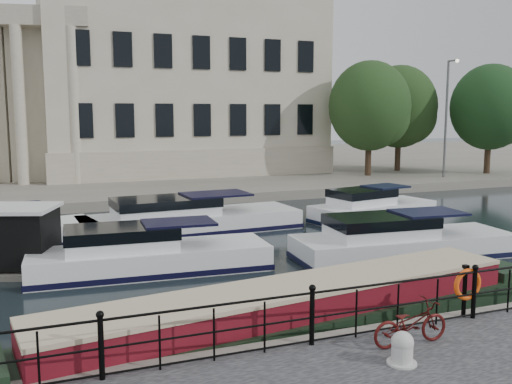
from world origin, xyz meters
The scene contains 12 objects.
ground_plane centered at (0.00, 0.00, 0.00)m, with size 160.00×160.00×0.00m, color black.
far_bank centered at (0.00, 39.00, 0.28)m, with size 120.00×42.00×0.55m, color #6B665B.
railing centered at (0.00, -2.25, 1.20)m, with size 24.14×0.14×1.22m.
civic_building centered at (-1.00, 34.71, 7.04)m, with size 53.55×31.84×16.85m.
lamp_posts centered at (26.00, 20.70, 4.80)m, with size 8.24×1.55×8.07m.
bicycle centered at (1.79, -2.96, 0.99)m, with size 0.58×1.67×0.88m, color #400C0B.
mooring_bollard centered at (1.13, -3.62, 0.84)m, with size 0.54×0.54×0.61m.
life_ring_post centered at (3.86, -2.17, 1.29)m, with size 0.73×0.19×1.19m.
narrowboat centered at (0.48, -0.43, 0.37)m, with size 14.88×3.89×1.54m.
harbour_hut centered at (-5.39, 7.60, 0.95)m, with size 3.59×3.30×2.18m.
cabin_cruisers centered at (1.47, 9.01, 0.37)m, with size 24.25×10.26×1.99m.
trees centered at (22.12, 23.38, 5.29)m, with size 14.80×10.06×8.19m.
Camera 1 is at (-4.93, -11.77, 5.07)m, focal length 40.00 mm.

